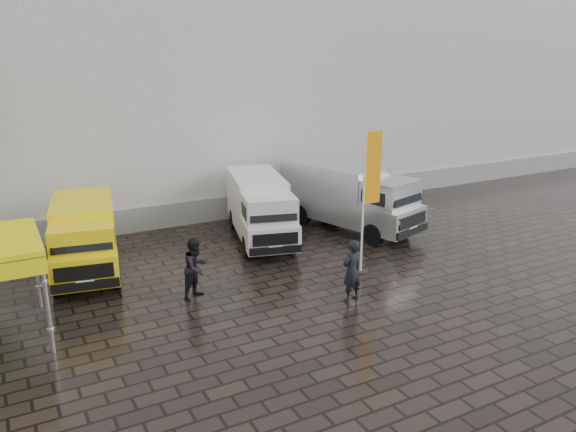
{
  "coord_description": "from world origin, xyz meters",
  "views": [
    {
      "loc": [
        -9.92,
        -13.86,
        7.05
      ],
      "look_at": [
        -1.26,
        2.2,
        1.63
      ],
      "focal_mm": 35.0,
      "sensor_mm": 36.0,
      "label": 1
    }
  ],
  "objects_px": {
    "van_silver": "(349,198)",
    "flagpole": "(368,193)",
    "wheelie_bin": "(335,195)",
    "person_front": "(352,271)",
    "van_yellow": "(85,240)",
    "van_white": "(260,210)",
    "person_tent": "(196,268)"
  },
  "relations": [
    {
      "from": "van_silver",
      "to": "flagpole",
      "type": "distance_m",
      "value": 4.74
    },
    {
      "from": "person_front",
      "to": "van_yellow",
      "type": "bearing_deg",
      "value": -52.15
    },
    {
      "from": "person_front",
      "to": "person_tent",
      "type": "height_order",
      "value": "person_front"
    },
    {
      "from": "van_white",
      "to": "wheelie_bin",
      "type": "relative_size",
      "value": 5.68
    },
    {
      "from": "van_silver",
      "to": "van_yellow",
      "type": "bearing_deg",
      "value": 162.6
    },
    {
      "from": "van_yellow",
      "to": "person_front",
      "type": "bearing_deg",
      "value": -32.59
    },
    {
      "from": "van_yellow",
      "to": "van_silver",
      "type": "bearing_deg",
      "value": 8.88
    },
    {
      "from": "flagpole",
      "to": "wheelie_bin",
      "type": "distance_m",
      "value": 8.49
    },
    {
      "from": "van_white",
      "to": "wheelie_bin",
      "type": "bearing_deg",
      "value": 43.73
    },
    {
      "from": "van_white",
      "to": "flagpole",
      "type": "xyz_separation_m",
      "value": [
        1.67,
        -4.52,
        1.49
      ]
    },
    {
      "from": "person_front",
      "to": "person_tent",
      "type": "distance_m",
      "value": 4.55
    },
    {
      "from": "flagpole",
      "to": "wheelie_bin",
      "type": "bearing_deg",
      "value": 64.15
    },
    {
      "from": "flagpole",
      "to": "van_yellow",
      "type": "bearing_deg",
      "value": 152.65
    },
    {
      "from": "flagpole",
      "to": "person_tent",
      "type": "bearing_deg",
      "value": 172.74
    },
    {
      "from": "van_silver",
      "to": "flagpole",
      "type": "xyz_separation_m",
      "value": [
        -2.08,
        -4.03,
        1.39
      ]
    },
    {
      "from": "flagpole",
      "to": "person_tent",
      "type": "xyz_separation_m",
      "value": [
        -5.59,
        0.71,
        -1.76
      ]
    },
    {
      "from": "person_front",
      "to": "person_tent",
      "type": "bearing_deg",
      "value": -41.18
    },
    {
      "from": "person_front",
      "to": "person_tent",
      "type": "relative_size",
      "value": 1.01
    },
    {
      "from": "van_yellow",
      "to": "person_front",
      "type": "xyz_separation_m",
      "value": [
        6.42,
        -5.87,
        -0.22
      ]
    },
    {
      "from": "van_white",
      "to": "person_front",
      "type": "bearing_deg",
      "value": -75.21
    },
    {
      "from": "person_front",
      "to": "van_white",
      "type": "bearing_deg",
      "value": -100.07
    },
    {
      "from": "van_yellow",
      "to": "van_white",
      "type": "bearing_deg",
      "value": 12.65
    },
    {
      "from": "van_silver",
      "to": "van_white",
      "type": "bearing_deg",
      "value": 156.15
    },
    {
      "from": "wheelie_bin",
      "to": "person_front",
      "type": "xyz_separation_m",
      "value": [
        -5.29,
        -9.04,
        0.44
      ]
    },
    {
      "from": "flagpole",
      "to": "wheelie_bin",
      "type": "height_order",
      "value": "flagpole"
    },
    {
      "from": "van_yellow",
      "to": "van_white",
      "type": "height_order",
      "value": "van_white"
    },
    {
      "from": "van_yellow",
      "to": "person_tent",
      "type": "relative_size",
      "value": 2.72
    },
    {
      "from": "flagpole",
      "to": "person_front",
      "type": "bearing_deg",
      "value": -135.84
    },
    {
      "from": "flagpole",
      "to": "person_front",
      "type": "distance_m",
      "value": 2.96
    },
    {
      "from": "van_yellow",
      "to": "person_front",
      "type": "height_order",
      "value": "van_yellow"
    },
    {
      "from": "van_yellow",
      "to": "van_silver",
      "type": "relative_size",
      "value": 0.83
    },
    {
      "from": "van_yellow",
      "to": "flagpole",
      "type": "xyz_separation_m",
      "value": [
        8.13,
        -4.2,
        1.53
      ]
    }
  ]
}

